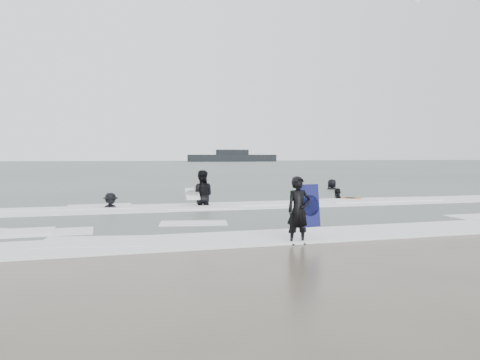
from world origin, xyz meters
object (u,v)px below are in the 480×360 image
object	(u,v)px
surfer_centre	(298,244)
surfer_right_near	(338,201)
surfer_wading	(202,207)
vessel_horizon	(232,157)
surfer_right_far	(332,190)
surfer_breaker	(111,210)

from	to	relation	value
surfer_centre	surfer_right_near	bearing A→B (deg)	53.99
surfer_wading	vessel_horizon	xyz separation A→B (m)	(33.94, 126.78, 1.42)
surfer_wading	vessel_horizon	bearing A→B (deg)	-91.79
vessel_horizon	surfer_right_far	bearing A→B (deg)	-101.83
surfer_wading	surfer_breaker	distance (m)	3.35
surfer_wading	surfer_breaker	world-z (taller)	surfer_wading
surfer_centre	surfer_wading	bearing A→B (deg)	91.05
surfer_centre	vessel_horizon	world-z (taller)	vessel_horizon
surfer_right_near	vessel_horizon	distance (m)	128.94
surfer_centre	surfer_right_near	world-z (taller)	surfer_right_near
surfer_right_far	vessel_horizon	distance (m)	122.76
surfer_wading	surfer_right_far	bearing A→B (deg)	-129.67
surfer_wading	surfer_breaker	bearing A→B (deg)	14.01
vessel_horizon	surfer_right_near	bearing A→B (deg)	-102.44
surfer_wading	surfer_right_far	distance (m)	11.00
surfer_centre	surfer_wading	world-z (taller)	surfer_wading
surfer_centre	surfer_wading	size ratio (longest dim) A/B	0.78
surfer_centre	vessel_horizon	distance (m)	138.70
surfer_wading	surfer_right_near	xyz separation A→B (m)	(6.16, 0.87, 0.00)
surfer_breaker	surfer_right_far	distance (m)	13.84
surfer_right_near	vessel_horizon	world-z (taller)	vessel_horizon
surfer_breaker	surfer_right_far	xyz separation A→B (m)	(12.11, 6.69, 0.00)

